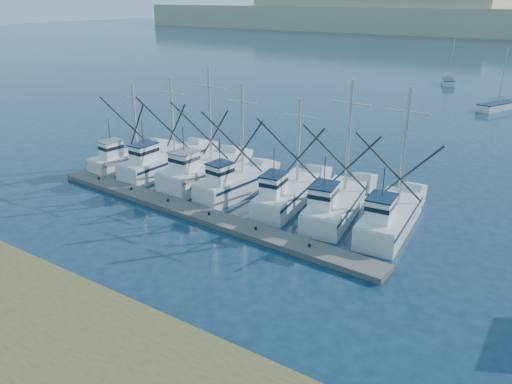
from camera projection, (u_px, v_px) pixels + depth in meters
ground at (229, 292)px, 26.12m from camera, size 500.00×500.00×0.00m
floating_dock at (198, 214)px, 34.98m from camera, size 28.02×3.19×0.37m
trawler_fleet at (241, 183)px, 38.37m from camera, size 27.00×8.69×9.30m
sailboat_near at (497, 106)px, 67.34m from camera, size 4.38×6.82×8.10m
sailboat_far at (448, 82)px, 86.18m from camera, size 3.36×5.83×8.10m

